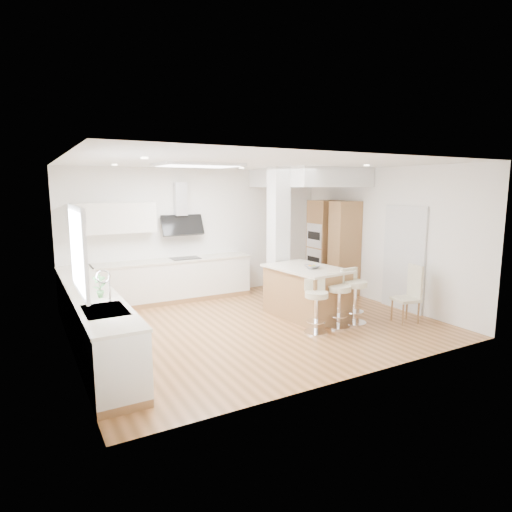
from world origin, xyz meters
TOP-DOWN VIEW (x-y plane):
  - ground at (0.00, 0.00)m, footprint 6.00×6.00m
  - ceiling at (0.00, 0.00)m, footprint 6.00×5.00m
  - wall_back at (0.00, 2.50)m, footprint 6.00×0.04m
  - wall_left at (-3.00, 0.00)m, footprint 0.04×5.00m
  - wall_right at (3.00, 0.00)m, footprint 0.04×5.00m
  - skylight at (-0.79, 0.60)m, footprint 4.10×2.10m
  - window_left at (-2.96, -0.90)m, footprint 0.06×1.28m
  - doorway_right at (2.97, -0.60)m, footprint 0.05×1.00m
  - counter_left at (-2.70, 0.23)m, footprint 0.63×4.50m
  - counter_back at (-0.91, 2.22)m, footprint 3.62×0.63m
  - pillar at (1.05, 0.95)m, footprint 0.35×0.35m
  - soffit at (2.10, 1.40)m, footprint 1.78×2.20m
  - oven_column at (2.68, 1.23)m, footprint 0.63×1.21m
  - peninsula at (1.05, -0.04)m, footprint 1.17×1.63m
  - bar_stool_a at (0.65, -0.88)m, footprint 0.53×0.53m
  - bar_stool_b at (1.16, -0.83)m, footprint 0.49×0.49m
  - bar_stool_c at (1.54, -0.80)m, footprint 0.47×0.47m
  - dining_chair at (2.47, -1.23)m, footprint 0.47×0.47m

SIDE VIEW (x-z plane):
  - ground at x=0.00m, z-range 0.00..0.00m
  - ceiling at x=0.00m, z-range -0.01..0.01m
  - counter_left at x=-2.70m, z-range -0.22..1.13m
  - peninsula at x=1.05m, z-range -0.03..0.98m
  - bar_stool_a at x=0.65m, z-range 0.06..0.95m
  - bar_stool_b at x=1.16m, z-range 0.06..1.00m
  - bar_stool_c at x=1.54m, z-range 0.06..1.04m
  - dining_chair at x=2.47m, z-range 0.04..1.07m
  - counter_back at x=-0.91m, z-range -0.55..1.95m
  - doorway_right at x=2.97m, z-range -0.05..2.05m
  - oven_column at x=2.68m, z-range 0.00..2.10m
  - wall_back at x=0.00m, z-range 0.00..2.80m
  - wall_left at x=-3.00m, z-range 0.00..2.80m
  - wall_right at x=3.00m, z-range 0.00..2.80m
  - pillar at x=1.05m, z-range 0.00..2.80m
  - window_left at x=-2.96m, z-range 1.16..2.23m
  - soffit at x=2.10m, z-range 2.40..2.80m
  - skylight at x=-0.79m, z-range 2.74..2.80m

